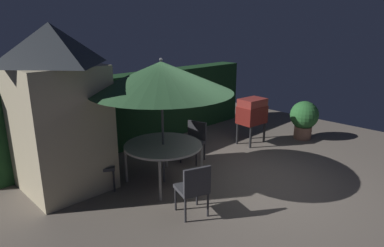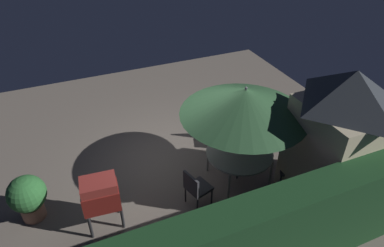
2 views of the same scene
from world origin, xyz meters
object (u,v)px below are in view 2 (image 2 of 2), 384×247
chair_far_side (229,127)px  potted_plant_by_shed (28,196)px  patio_umbrella (245,102)px  garden_shed (338,140)px  patio_table (239,154)px  chair_toward_hedge (196,187)px  chair_near_shed (295,168)px  bbq_grill (100,195)px

chair_far_side → potted_plant_by_shed: size_ratio=0.86×
patio_umbrella → garden_shed: bearing=139.9°
patio_table → chair_toward_hedge: (1.23, 0.36, -0.22)m
chair_near_shed → potted_plant_by_shed: potted_plant_by_shed is taller
patio_table → patio_umbrella: (0.00, 0.00, 1.36)m
patio_umbrella → bbq_grill: bearing=2.4°
garden_shed → patio_table: (1.45, -1.22, -0.81)m
chair_near_shed → chair_far_side: size_ratio=1.00×
garden_shed → patio_table: 2.06m
chair_near_shed → chair_far_side: 2.05m
patio_umbrella → chair_far_side: 2.09m
chair_far_side → chair_near_shed: bearing=106.8°
chair_near_shed → chair_toward_hedge: same height
garden_shed → bbq_grill: size_ratio=2.55×
patio_table → chair_far_side: size_ratio=1.67×
chair_near_shed → patio_table: bearing=-32.8°
bbq_grill → chair_toward_hedge: bbq_grill is taller
chair_toward_hedge → potted_plant_by_shed: bearing=-17.5°
garden_shed → chair_far_side: bearing=-68.4°
bbq_grill → potted_plant_by_shed: 1.57m
garden_shed → potted_plant_by_shed: garden_shed is taller
chair_toward_hedge → potted_plant_by_shed: potted_plant_by_shed is taller
patio_umbrella → chair_toward_hedge: patio_umbrella is taller
patio_table → chair_far_side: (-0.46, -1.29, -0.22)m
garden_shed → patio_umbrella: 1.97m
bbq_grill → chair_toward_hedge: size_ratio=1.33×
bbq_grill → patio_umbrella: bearing=-177.6°
chair_near_shed → chair_far_side: same height
bbq_grill → chair_near_shed: size_ratio=1.33×
patio_table → patio_umbrella: 1.36m
garden_shed → potted_plant_by_shed: bearing=-17.7°
potted_plant_by_shed → chair_near_shed: bearing=166.4°
chair_near_shed → chair_toward_hedge: 2.30m
bbq_grill → chair_near_shed: 4.21m
patio_umbrella → chair_toward_hedge: (1.23, 0.36, -1.58)m
patio_table → garden_shed: bearing=139.9°
bbq_grill → chair_far_side: (-3.57, -1.42, -0.33)m
patio_umbrella → potted_plant_by_shed: bearing=-8.4°
patio_umbrella → bbq_grill: 3.36m
garden_shed → patio_umbrella: garden_shed is taller
potted_plant_by_shed → bbq_grill: bearing=149.5°
patio_umbrella → chair_near_shed: patio_umbrella is taller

